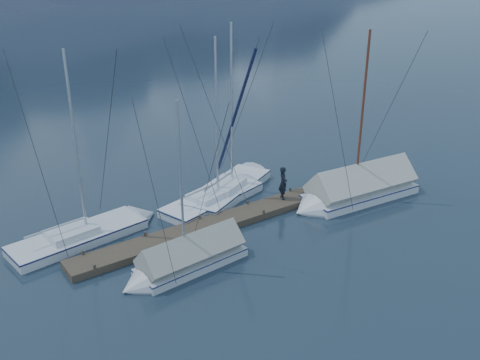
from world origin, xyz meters
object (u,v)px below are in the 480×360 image
sailboat_covered_far (183,262)px  person (283,183)px  sailboat_open_left (97,232)px  sailboat_covered_near (353,192)px  sailboat_open_right (236,185)px  sailboat_open_mid (224,195)px

sailboat_covered_far → person: 8.25m
sailboat_open_left → sailboat_covered_near: sailboat_covered_near is taller
sailboat_open_left → person: (9.59, -2.55, 1.09)m
sailboat_covered_near → person: bearing=152.1°
sailboat_open_right → sailboat_covered_far: 9.27m
sailboat_open_right → person: 3.62m
sailboat_covered_far → person: sailboat_covered_far is taller
sailboat_open_left → sailboat_open_right: (8.88, 0.83, 0.01)m
sailboat_open_right → sailboat_covered_far: (-7.06, -6.00, 0.21)m
sailboat_covered_near → sailboat_covered_far: bearing=-176.1°
sailboat_open_mid → sailboat_covered_far: bearing=-137.3°
sailboat_open_mid → sailboat_covered_far: size_ratio=1.21×
sailboat_open_right → sailboat_covered_far: sailboat_open_right is taller
sailboat_open_mid → sailboat_covered_near: bearing=-38.1°
sailboat_open_left → person: sailboat_open_left is taller
sailboat_open_right → sailboat_covered_near: sailboat_open_right is taller
sailboat_open_right → person: sailboat_open_right is taller
sailboat_open_right → person: bearing=-78.2°
sailboat_open_left → sailboat_open_mid: sailboat_open_mid is taller
sailboat_open_left → sailboat_covered_far: size_ratio=1.21×
sailboat_open_left → sailboat_open_right: bearing=5.4°
sailboat_covered_near → person: sailboat_covered_near is taller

